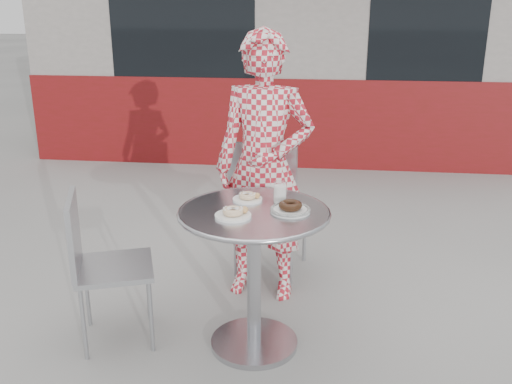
# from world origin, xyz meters

# --- Properties ---
(ground) EXTENTS (60.00, 60.00, 0.00)m
(ground) POSITION_xyz_m (0.00, 0.00, 0.00)
(ground) COLOR #9F9C97
(ground) RESTS_ON ground
(storefront) EXTENTS (6.02, 4.55, 3.00)m
(storefront) POSITION_xyz_m (-0.00, 5.56, 1.49)
(storefront) COLOR gray
(storefront) RESTS_ON ground
(bistro_table) EXTENTS (0.79, 0.79, 0.79)m
(bistro_table) POSITION_xyz_m (0.03, 0.02, 0.60)
(bistro_table) COLOR silver
(bistro_table) RESTS_ON ground
(chair_far) EXTENTS (0.53, 0.54, 0.95)m
(chair_far) POSITION_xyz_m (0.03, 0.97, 0.29)
(chair_far) COLOR #A2A5AA
(chair_far) RESTS_ON ground
(chair_left) EXTENTS (0.52, 0.52, 0.85)m
(chair_left) POSITION_xyz_m (-0.74, -0.00, 0.26)
(chair_left) COLOR #A2A5AA
(chair_left) RESTS_ON ground
(seated_person) EXTENTS (0.65, 0.47, 1.67)m
(seated_person) POSITION_xyz_m (0.02, 0.65, 0.83)
(seated_person) COLOR #AE1A28
(seated_person) RESTS_ON ground
(plate_far) EXTENTS (0.16, 0.16, 0.04)m
(plate_far) POSITION_xyz_m (-0.02, 0.17, 0.81)
(plate_far) COLOR white
(plate_far) RESTS_ON bistro_table
(plate_near) EXTENTS (0.18, 0.18, 0.05)m
(plate_near) POSITION_xyz_m (-0.06, -0.08, 0.81)
(plate_near) COLOR white
(plate_near) RESTS_ON bistro_table
(plate_checker) EXTENTS (0.21, 0.21, 0.05)m
(plate_checker) POSITION_xyz_m (0.22, 0.02, 0.81)
(plate_checker) COLOR white
(plate_checker) RESTS_ON bistro_table
(milk_cup) EXTENTS (0.07, 0.07, 0.11)m
(milk_cup) POSITION_xyz_m (0.15, 0.16, 0.84)
(milk_cup) COLOR white
(milk_cup) RESTS_ON bistro_table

